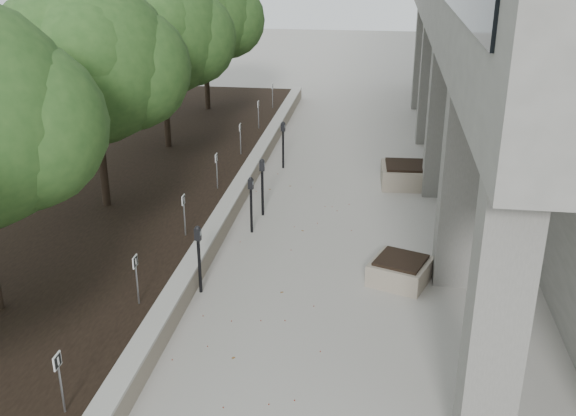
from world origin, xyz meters
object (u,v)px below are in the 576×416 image
Objects in this scene: parking_meter_3 at (251,205)px; parking_meter_5 at (283,145)px; planter_back at (405,174)px; parking_meter_4 at (262,187)px; crabapple_tree_5 at (205,37)px; planter_front at (400,270)px; crabapple_tree_3 at (95,96)px; parking_meter_2 at (199,259)px; crabapple_tree_4 at (162,60)px.

parking_meter_3 is 0.96× the size of parking_meter_5.
parking_meter_5 is 3.81m from planter_back.
crabapple_tree_5 is at bearing 108.92° from parking_meter_4.
crabapple_tree_5 reaches higher than planter_front.
parking_meter_3 is 5.34m from planter_back.
crabapple_tree_5 is at bearing 90.00° from crabapple_tree_3.
parking_meter_5 is (0.50, 7.81, 0.01)m from parking_meter_2.
parking_meter_2 is 7.82m from parking_meter_5.
crabapple_tree_3 is 3.77× the size of parking_meter_2.
crabapple_tree_4 and crabapple_tree_5 have the same top height.
parking_meter_3 is 1.27× the size of planter_front.
parking_meter_2 is 0.96× the size of parking_meter_4.
crabapple_tree_3 is 8.05m from planter_front.
crabapple_tree_3 is 3.72× the size of parking_meter_5.
crabapple_tree_5 is 10.21m from parking_meter_4.
crabapple_tree_4 is 3.62× the size of parking_meter_4.
crabapple_tree_5 is at bearing 90.00° from crabapple_tree_4.
parking_meter_2 is 1.03× the size of parking_meter_3.
crabapple_tree_3 is at bearing -171.32° from parking_meter_4.
crabapple_tree_3 is 4.43m from parking_meter_3.
parking_meter_2 is at bearing -165.69° from planter_front.
parking_meter_5 is at bearing -6.72° from crabapple_tree_4.
crabapple_tree_5 is at bearing 136.13° from parking_meter_5.
parking_meter_2 reaches higher than parking_meter_3.
crabapple_tree_4 is 3.77× the size of parking_meter_2.
planter_front is at bearing -51.62° from parking_meter_5.
parking_meter_2 is 4.09m from planter_front.
crabapple_tree_5 is (0.00, 5.00, 0.00)m from crabapple_tree_4.
crabapple_tree_4 is 5.00m from crabapple_tree_5.
crabapple_tree_5 is 4.93× the size of planter_front.
crabapple_tree_3 is 4.06× the size of planter_back.
crabapple_tree_3 is 3.62× the size of parking_meter_4.
parking_meter_4 is 1.03× the size of parking_meter_5.
crabapple_tree_4 reaches higher than planter_back.
parking_meter_5 is at bearing 116.80° from planter_front.
crabapple_tree_5 reaches higher than planter_back.
crabapple_tree_4 is 3.88× the size of parking_meter_3.
crabapple_tree_3 is at bearing -90.00° from crabapple_tree_5.
parking_meter_3 is (3.71, -10.27, -2.42)m from crabapple_tree_5.
parking_meter_3 is 4.83m from parking_meter_5.
planter_back is (0.22, 5.81, 0.06)m from planter_front.
parking_meter_2 is 1.31× the size of planter_front.
planter_back is at bearing 33.76° from parking_meter_4.
parking_meter_5 is at bearing 99.45° from parking_meter_3.
crabapple_tree_3 is 5.18m from parking_meter_2.
planter_front is at bearing -92.18° from planter_back.
parking_meter_5 is at bearing -55.44° from crabapple_tree_5.
parking_meter_5 is (-0.03, 3.74, -0.02)m from parking_meter_4.
planter_front is (3.40, -3.06, -0.49)m from parking_meter_4.
crabapple_tree_4 is 4.93× the size of planter_front.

